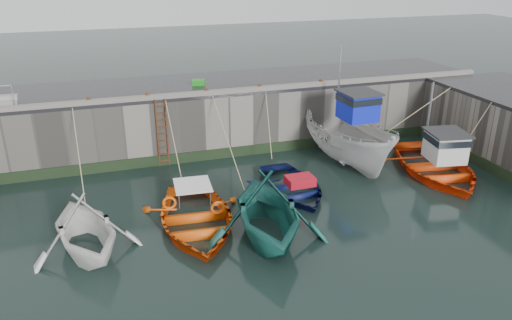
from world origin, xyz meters
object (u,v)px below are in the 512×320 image
object	(u,v)px
boat_near_navy	(292,191)
fish_crate	(198,82)
boat_near_blue	(196,226)
bollard_e	(321,82)
bollard_b	(147,96)
bollard_c	(206,91)
bollard_d	(259,87)
boat_near_blacktrim	(266,237)
boat_near_white	(88,251)
boat_far_orange	(436,165)
ladder	(162,133)
boat_far_white	(349,140)
bollard_a	(89,101)

from	to	relation	value
boat_near_navy	fish_crate	world-z (taller)	fish_crate
boat_near_blue	bollard_e	bearing A→B (deg)	44.03
bollard_b	boat_near_navy	bearing A→B (deg)	-42.76
bollard_c	bollard_e	size ratio (longest dim) A/B	1.00
bollard_d	boat_near_blacktrim	bearing A→B (deg)	-106.54
boat_near_white	bollard_e	bearing A→B (deg)	17.50
boat_far_orange	boat_near_blue	bearing A→B (deg)	-163.01
bollard_b	bollard_e	xyz separation A→B (m)	(8.50, 0.00, 0.00)
ladder	boat_near_navy	bearing A→B (deg)	-43.60
boat_far_orange	bollard_e	xyz separation A→B (m)	(-3.49, 5.07, 2.90)
ladder	bollard_b	distance (m)	1.81
boat_far_white	bollard_e	bearing A→B (deg)	95.81
boat_near_blue	bollard_b	xyz separation A→B (m)	(-0.75, 6.41, 3.30)
boat_near_navy	boat_far_white	size ratio (longest dim) A/B	0.66
ladder	bollard_a	xyz separation A→B (m)	(-3.00, 0.34, 1.71)
bollard_e	ladder	bearing A→B (deg)	-177.60
bollard_a	boat_near_blue	bearing A→B (deg)	-63.09
boat_near_navy	bollard_c	distance (m)	6.30
boat_near_blue	bollard_e	distance (m)	10.58
boat_near_blacktrim	boat_near_white	bearing A→B (deg)	178.39
boat_far_orange	fish_crate	size ratio (longest dim) A/B	11.09
boat_far_orange	fish_crate	bearing A→B (deg)	153.23
bollard_b	bollard_e	bearing A→B (deg)	0.00
boat_near_white	bollard_c	bearing A→B (deg)	36.93
fish_crate	bollard_e	world-z (taller)	bollard_e
boat_near_navy	boat_far_orange	bearing A→B (deg)	-3.44
boat_near_blacktrim	bollard_a	bearing A→B (deg)	132.43
boat_near_white	fish_crate	size ratio (longest dim) A/B	7.23
boat_near_blacktrim	boat_far_white	size ratio (longest dim) A/B	0.74
bollard_d	boat_far_white	bearing A→B (deg)	-35.52
bollard_c	bollard_d	bearing A→B (deg)	0.00
ladder	boat_near_white	distance (m)	7.62
boat_near_blue	bollard_b	bearing A→B (deg)	101.13
boat_near_white	boat_far_white	bearing A→B (deg)	6.63
boat_near_navy	boat_far_orange	size ratio (longest dim) A/B	0.68
boat_near_blue	boat_far_white	bearing A→B (deg)	29.78
boat_near_navy	boat_far_white	xyz separation A→B (m)	(3.73, 2.21, 1.11)
bollard_b	boat_near_white	bearing A→B (deg)	-113.61
ladder	bollard_e	world-z (taller)	bollard_e
boat_near_blue	boat_near_navy	world-z (taller)	boat_near_blue
bollard_e	fish_crate	bearing A→B (deg)	161.80
boat_far_white	bollard_a	size ratio (longest dim) A/B	24.82
bollard_d	bollard_a	bearing A→B (deg)	180.00
boat_far_orange	bollard_e	size ratio (longest dim) A/B	24.09
boat_near_blue	ladder	bearing A→B (deg)	96.81
bollard_b	bollard_c	xyz separation A→B (m)	(2.70, 0.00, 0.00)
boat_far_white	bollard_e	xyz separation A→B (m)	(-0.38, 2.56, 2.19)
bollard_c	bollard_e	xyz separation A→B (m)	(5.80, 0.00, 0.00)
boat_near_blue	boat_far_orange	size ratio (longest dim) A/B	0.82
fish_crate	bollard_b	xyz separation A→B (m)	(-2.73, -1.90, 0.01)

